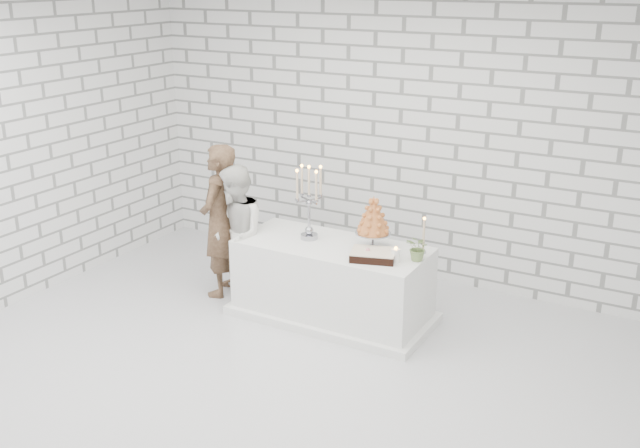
{
  "coord_description": "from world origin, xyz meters",
  "views": [
    {
      "loc": [
        3.01,
        -4.57,
        3.2
      ],
      "look_at": [
        -0.03,
        0.83,
        1.05
      ],
      "focal_mm": 41.62,
      "sensor_mm": 36.0,
      "label": 1
    }
  ],
  "objects_px": {
    "bride": "(236,235)",
    "candelabra": "(309,203)",
    "groom": "(220,221)",
    "cake_table": "(332,281)",
    "croquembouche": "(373,223)"
  },
  "relations": [
    {
      "from": "bride",
      "to": "candelabra",
      "type": "height_order",
      "value": "candelabra"
    },
    {
      "from": "croquembouche",
      "to": "bride",
      "type": "bearing_deg",
      "value": -171.71
    },
    {
      "from": "groom",
      "to": "candelabra",
      "type": "xyz_separation_m",
      "value": [
        1.0,
        0.07,
        0.33
      ]
    },
    {
      "from": "groom",
      "to": "croquembouche",
      "type": "height_order",
      "value": "groom"
    },
    {
      "from": "bride",
      "to": "croquembouche",
      "type": "bearing_deg",
      "value": 57.76
    },
    {
      "from": "groom",
      "to": "bride",
      "type": "bearing_deg",
      "value": 59.74
    },
    {
      "from": "cake_table",
      "to": "candelabra",
      "type": "xyz_separation_m",
      "value": [
        -0.27,
        0.03,
        0.74
      ]
    },
    {
      "from": "cake_table",
      "to": "croquembouche",
      "type": "relative_size",
      "value": 3.55
    },
    {
      "from": "groom",
      "to": "bride",
      "type": "relative_size",
      "value": 1.12
    },
    {
      "from": "groom",
      "to": "croquembouche",
      "type": "bearing_deg",
      "value": 80.84
    },
    {
      "from": "cake_table",
      "to": "bride",
      "type": "height_order",
      "value": "bride"
    },
    {
      "from": "cake_table",
      "to": "candelabra",
      "type": "bearing_deg",
      "value": 173.16
    },
    {
      "from": "groom",
      "to": "croquembouche",
      "type": "xyz_separation_m",
      "value": [
        1.65,
        0.13,
        0.22
      ]
    },
    {
      "from": "bride",
      "to": "croquembouche",
      "type": "xyz_separation_m",
      "value": [
        1.39,
        0.2,
        0.3
      ]
    },
    {
      "from": "groom",
      "to": "bride",
      "type": "distance_m",
      "value": 0.28
    }
  ]
}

